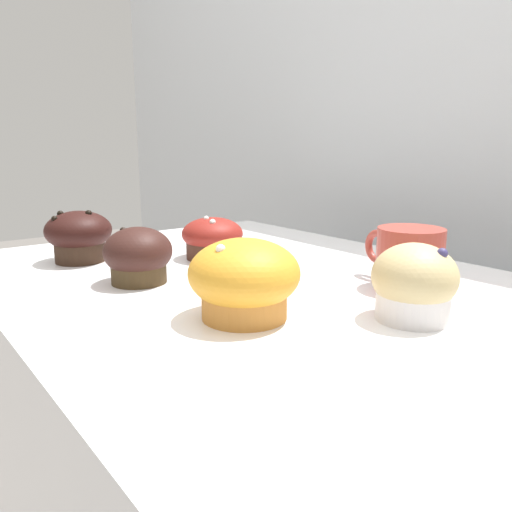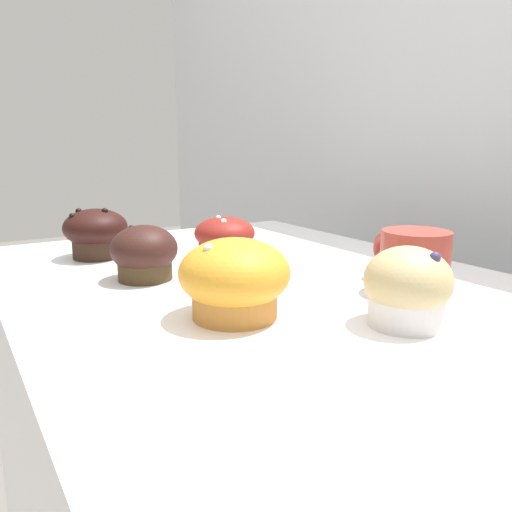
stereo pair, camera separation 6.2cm
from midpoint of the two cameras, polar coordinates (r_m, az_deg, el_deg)
wall_back at (r=1.12m, az=25.33°, el=-0.55°), size 3.20×0.10×1.80m
muffin_front_center at (r=0.81m, az=-7.19°, el=2.02°), size 0.10×0.10×0.07m
muffin_back_left at (r=0.84m, az=-21.63°, el=2.20°), size 0.10×0.10×0.08m
muffin_back_right at (r=0.53m, az=-4.75°, el=-2.74°), size 0.12×0.12×0.09m
muffin_front_right at (r=0.54m, az=14.49°, el=-3.14°), size 0.09×0.09×0.08m
muffin_back_center at (r=0.69m, az=-15.87°, el=-0.02°), size 0.09×0.09×0.08m
coffee_cup at (r=0.66m, az=14.47°, el=-0.07°), size 0.13×0.08×0.08m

